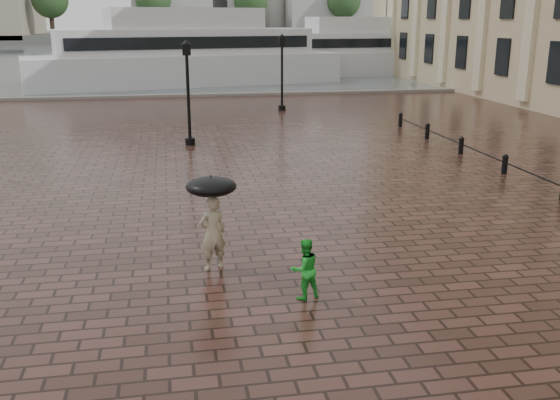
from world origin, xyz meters
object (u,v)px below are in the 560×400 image
(street_lamps, at_px, (90,86))
(ferry_far, at_px, (364,51))
(ferry_near, at_px, (186,54))
(child_pedestrian, at_px, (305,269))
(adult_pedestrian, at_px, (213,233))

(street_lamps, height_order, ferry_far, ferry_far)
(street_lamps, relative_size, ferry_near, 0.80)
(child_pedestrian, bearing_deg, ferry_far, -125.86)
(ferry_near, bearing_deg, adult_pedestrian, -103.78)
(adult_pedestrian, relative_size, ferry_far, 0.07)
(adult_pedestrian, height_order, ferry_far, ferry_far)
(child_pedestrian, xyz_separation_m, ferry_near, (-0.79, 43.25, 1.95))
(street_lamps, xyz_separation_m, ferry_near, (5.33, 23.29, 0.26))
(street_lamps, xyz_separation_m, child_pedestrian, (6.12, -19.96, -1.70))
(adult_pedestrian, distance_m, child_pedestrian, 2.50)
(child_pedestrian, xyz_separation_m, ferry_far, (17.15, 50.33, 1.67))
(adult_pedestrian, bearing_deg, street_lamps, -94.78)
(ferry_near, bearing_deg, ferry_far, 8.98)
(street_lamps, relative_size, ferry_far, 0.90)
(street_lamps, distance_m, ferry_near, 23.89)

